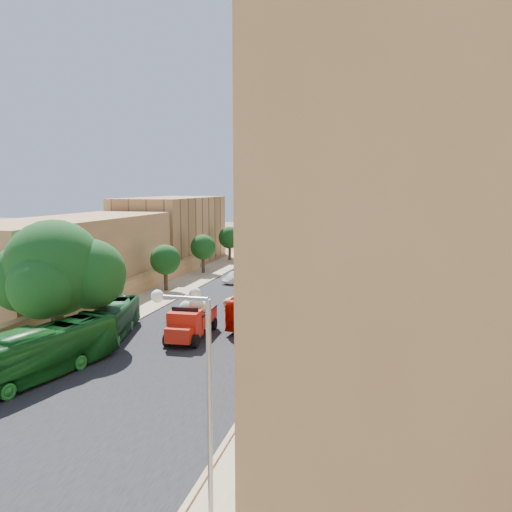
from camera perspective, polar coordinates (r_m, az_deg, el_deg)
The scene contains 35 objects.
ground at distance 32.43m, azimuth -11.89°, elevation -13.27°, with size 260.00×260.00×0.00m, color olive.
road_surface at distance 59.76m, azimuth 0.96°, elevation -3.28°, with size 14.00×140.00×0.01m, color black.
sidewalk_east at distance 58.32m, azimuth 10.09°, elevation -3.69°, with size 5.00×140.00×0.01m, color tan.
sidewalk_west at distance 62.63m, azimuth -7.53°, elevation -2.83°, with size 5.00×140.00×0.01m, color tan.
kerb_east at distance 58.55m, azimuth 7.65°, elevation -3.53°, with size 0.25×140.00×0.12m, color tan.
kerb_west at distance 61.73m, azimuth -5.38°, elevation -2.90°, with size 0.25×140.00×0.12m, color tan.
townhouse_a at distance 24.67m, azimuth 19.47°, elevation -4.77°, with size 9.00×14.00×16.40m.
townhouse_b at distance 38.53m, azimuth 17.66°, elevation -1.37°, with size 9.00×14.00×14.90m.
townhouse_c at distance 52.26m, azimuth 16.92°, elevation 2.41°, with size 9.00×14.00×17.40m.
townhouse_d at distance 66.26m, azimuth 16.41°, elevation 2.88°, with size 9.00×14.00×15.90m.
west_wall at distance 54.86m, azimuth -14.38°, elevation -3.60°, with size 1.00×40.00×1.80m, color tan.
west_building_low at distance 55.54m, azimuth -20.48°, elevation -0.26°, with size 10.00×28.00×8.40m, color #A07646.
west_building_mid at distance 78.03m, azimuth -9.55°, elevation 2.96°, with size 10.00×22.00×10.00m, color tan.
church at distance 106.52m, azimuth 7.15°, elevation 6.74°, with size 28.00×22.50×36.30m.
ficus_tree at distance 39.15m, azimuth -21.93°, elevation -1.65°, with size 9.32×8.57×9.32m.
street_tree_a at distance 46.47m, azimuth -16.51°, elevation -3.32°, with size 2.76×2.76×4.24m.
street_tree_b at distance 56.82m, azimuth -10.32°, elevation -0.43°, with size 3.39×3.39×5.21m.
street_tree_c at distance 67.80m, azimuth -6.08°, elevation 1.00°, with size 3.39×3.39×5.22m.
street_tree_d at distance 79.06m, azimuth -3.03°, elevation 2.11°, with size 3.51×3.51×5.39m.
streetlamp at distance 17.38m, azimuth -6.90°, elevation -13.87°, with size 2.11×0.44×8.22m.
red_truck at distance 39.19m, azimuth -7.41°, elevation -6.89°, with size 2.88×6.56×3.76m.
olive_pickup at distance 49.19m, azimuth 2.77°, elevation -4.75°, with size 3.01×4.53×1.72m.
bus_green_south at distance 33.65m, azimuth -23.69°, elevation -10.16°, with size 2.64×11.29×3.15m, color #16611E.
bus_green_north at distance 40.60m, azimuth -16.04°, elevation -7.15°, with size 2.16×9.22×2.57m, color #1C552E.
bus_red_east at distance 43.51m, azimuth 1.22°, elevation -5.48°, with size 2.59×11.07×3.08m, color #BF0D01.
bus_cream_east at distance 60.30m, azimuth 7.43°, elevation -1.92°, with size 2.31×9.89×2.75m, color #C3B797.
car_blue_a at distance 43.59m, azimuth -8.79°, elevation -6.91°, with size 1.27×3.16×1.08m, color #3A72B5.
car_white_a at distance 60.86m, azimuth -2.47°, elevation -2.49°, with size 1.32×3.79×1.25m, color white.
car_cream at distance 48.81m, azimuth -0.96°, elevation -4.99°, with size 2.37×5.13×1.43m, color #FBDCB2.
car_dkblue at distance 68.11m, azimuth 0.86°, elevation -1.29°, with size 1.99×4.89×1.42m, color #131D4E.
car_white_b at distance 72.70m, azimuth 6.04°, elevation -0.84°, with size 1.40×3.47×1.18m, color white.
car_blue_b at distance 88.73m, azimuth 4.24°, elevation 0.80°, with size 1.34×3.86×1.27m, color #2C559B.
pedestrian_a at distance 38.24m, azimuth 5.22°, elevation -8.59°, with size 0.57×0.37×1.57m, color #2A282C.
pedestrian_b at distance 22.65m, azimuth 2.16°, elevation -20.45°, with size 0.85×0.66×1.75m, color #292522.
pedestrian_c at distance 41.43m, azimuth 8.55°, elevation -7.38°, with size 0.88×0.37×1.50m, color #2C2B32.
Camera 1 is at (13.69, -27.00, 11.64)m, focal length 35.00 mm.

